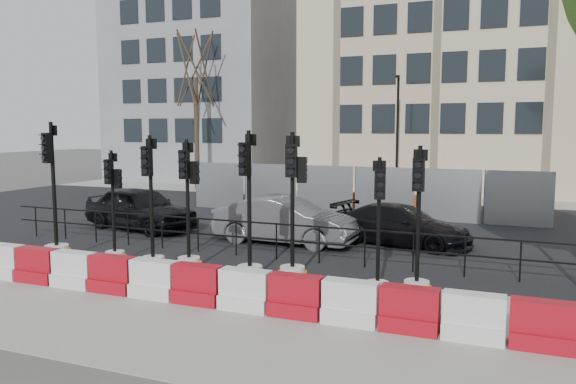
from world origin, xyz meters
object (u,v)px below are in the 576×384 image
at_px(traffic_signal_h, 417,268).
at_px(traffic_signal_d, 189,242).
at_px(traffic_signal_a, 55,233).
at_px(car_c, 401,225).
at_px(car_a, 140,208).

bearing_deg(traffic_signal_h, traffic_signal_d, -179.28).
height_order(traffic_signal_a, traffic_signal_d, traffic_signal_a).
xyz_separation_m(traffic_signal_a, traffic_signal_h, (9.33, 0.25, -0.10)).
relative_size(traffic_signal_d, car_c, 0.72).
distance_m(traffic_signal_h, car_c, 5.37).
height_order(traffic_signal_d, traffic_signal_h, traffic_signal_d).
bearing_deg(car_a, traffic_signal_a, -156.73).
distance_m(car_a, car_c, 8.87).
bearing_deg(traffic_signal_a, traffic_signal_h, 21.47).
bearing_deg(traffic_signal_h, car_a, 157.53).
relative_size(traffic_signal_d, car_a, 0.69).
height_order(traffic_signal_h, car_a, traffic_signal_h).
xyz_separation_m(traffic_signal_d, car_a, (-4.66, 4.39, -0.02)).
relative_size(traffic_signal_h, car_c, 0.71).
bearing_deg(traffic_signal_d, car_c, 50.33).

